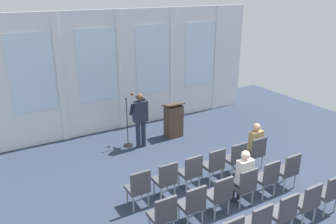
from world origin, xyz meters
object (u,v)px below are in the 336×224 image
Objects in this scene: chair_r1_c2 at (220,193)px; chair_r2_c5 at (329,191)px; chair_r1_c3 at (245,185)px; chair_r1_c4 at (267,176)px; chair_r0_c5 at (256,151)px; audience_r1_c3 at (243,175)px; chair_r0_c2 at (191,170)px; chair_r2_c4 at (307,201)px; chair_r1_c1 at (193,203)px; chair_r2_c3 at (283,211)px; chair_r1_c5 at (288,169)px; mic_stand at (128,136)px; chair_r0_c1 at (166,178)px; speaker at (140,116)px; chair_r0_c4 at (236,157)px; audience_r0_c5 at (254,143)px; chair_r0_c0 at (139,186)px; lectern at (174,120)px; chair_r0_c3 at (214,163)px; chair_r1_c0 at (163,214)px; chair_r2_c2 at (257,223)px.

chair_r2_c5 is (2.05, -1.10, 0.00)m from chair_r1_c2.
chair_r1_c3 is 0.68m from chair_r1_c4.
chair_r0_c5 is 0.70× the size of audience_r1_c3.
chair_r2_c4 is at bearing -58.09° from chair_r0_c2.
chair_r2_c4 is at bearing -58.09° from chair_r1_c3.
chair_r1_c1 is 1.76m from chair_r2_c3.
chair_r1_c3 is 1.00× the size of chair_r1_c5.
audience_r1_c3 is (1.00, -4.02, 0.40)m from mic_stand.
chair_r0_c5 is 1.00× the size of chair_r1_c5.
audience_r1_c3 is 1.20m from chair_r2_c3.
chair_r1_c1 and chair_r2_c4 have the same top height.
speaker is at bearing 76.01° from chair_r0_c1.
chair_r0_c4 and chair_r1_c1 have the same top height.
audience_r0_c5 reaches higher than chair_r0_c2.
mic_stand reaches higher than chair_r1_c2.
chair_r0_c0 is at bearing 141.24° from chair_r1_c2.
chair_r1_c4 is (0.09, -4.05, -0.02)m from lectern.
chair_r1_c2 is at bearing -141.24° from chair_r0_c4.
chair_r0_c1 is 1.00× the size of chair_r0_c2.
chair_r2_c5 is (1.37, -2.20, 0.00)m from chair_r0_c3.
audience_r1_c3 reaches higher than chair_r0_c5.
chair_r1_c1 is at bearing -100.11° from speaker.
lectern is 4.84m from chair_r1_c0.
lectern is at bearing 91.01° from chair_r2_c4.
chair_r1_c1 is at bearing 141.24° from chair_r2_c3.
speaker reaches higher than chair_r2_c2.
mic_stand is 1.65× the size of chair_r2_c4.
chair_r0_c5 is at bearing -75.27° from lectern.
speaker is 1.82× the size of chair_r0_c3.
lectern is at bearing 91.76° from chair_r0_c4.
chair_r0_c3 is at bearing 72.70° from chair_r2_c2.
chair_r1_c0 is 1.37m from chair_r1_c2.
chair_r1_c5 is (3.42, -1.10, 0.00)m from chair_r0_c0.
chair_r1_c3 is at bearing 180.00° from chair_r1_c4.
chair_r0_c3 is at bearing 0.00° from chair_r0_c1.
chair_r1_c5 is 1.00× the size of chair_r2_c2.
speaker reaches higher than chair_r0_c3.
chair_r0_c4 is 1.76m from chair_r1_c2.
chair_r0_c1 is (0.68, 0.00, 0.00)m from chair_r0_c0.
speaker is at bearing 109.42° from chair_r1_c4.
speaker is at bearing -36.42° from mic_stand.
audience_r0_c5 is 1.39× the size of chair_r2_c5.
chair_r0_c1 is 1.00× the size of chair_r0_c3.
chair_r1_c3 is at bearing 0.00° from chair_r1_c2.
chair_r1_c4 is at bearing -58.09° from chair_r0_c3.
chair_r1_c2 is at bearing -58.09° from chair_r0_c1.
chair_r1_c2 is 1.00× the size of chair_r1_c5.
chair_r1_c4 is 1.00× the size of chair_r2_c5.
chair_r0_c5 and chair_r1_c2 have the same top height.
speaker is 1.82× the size of chair_r0_c1.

